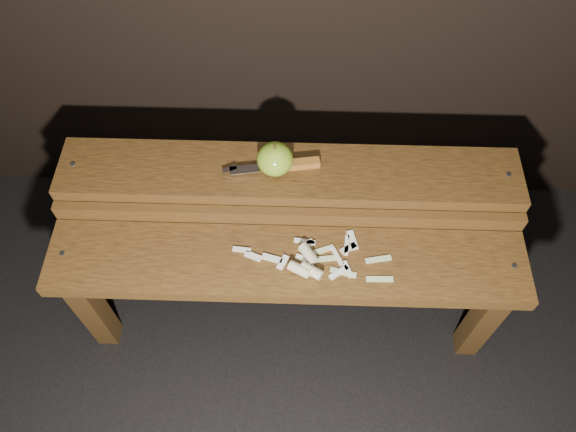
{
  "coord_description": "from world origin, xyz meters",
  "views": [
    {
      "loc": [
        0.02,
        -0.71,
        1.65
      ],
      "look_at": [
        0.0,
        0.06,
        0.45
      ],
      "focal_mm": 35.0,
      "sensor_mm": 36.0,
      "label": 1
    }
  ],
  "objects_px": {
    "bench_rear_tier": "(289,190)",
    "knife": "(287,165)",
    "apple": "(275,159)",
    "bench_front_tier": "(287,276)"
  },
  "relations": [
    {
      "from": "bench_rear_tier",
      "to": "knife",
      "type": "bearing_deg",
      "value": 115.38
    },
    {
      "from": "bench_rear_tier",
      "to": "bench_front_tier",
      "type": "bearing_deg",
      "value": -90.0
    },
    {
      "from": "apple",
      "to": "knife",
      "type": "relative_size",
      "value": 0.38
    },
    {
      "from": "bench_front_tier",
      "to": "bench_rear_tier",
      "type": "bearing_deg",
      "value": 90.0
    },
    {
      "from": "bench_front_tier",
      "to": "bench_rear_tier",
      "type": "xyz_separation_m",
      "value": [
        0.0,
        0.23,
        0.06
      ]
    },
    {
      "from": "bench_rear_tier",
      "to": "apple",
      "type": "distance_m",
      "value": 0.13
    },
    {
      "from": "bench_front_tier",
      "to": "knife",
      "type": "xyz_separation_m",
      "value": [
        -0.0,
        0.24,
        0.16
      ]
    },
    {
      "from": "bench_rear_tier",
      "to": "knife",
      "type": "xyz_separation_m",
      "value": [
        -0.0,
        0.01,
        0.1
      ]
    },
    {
      "from": "bench_rear_tier",
      "to": "apple",
      "type": "bearing_deg",
      "value": 173.18
    },
    {
      "from": "apple",
      "to": "knife",
      "type": "height_order",
      "value": "apple"
    }
  ]
}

